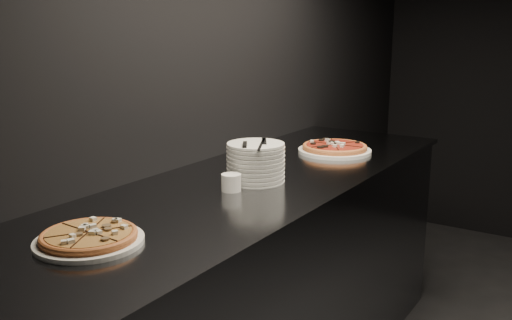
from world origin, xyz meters
The scene contains 7 objects.
wall_left centered at (-2.50, 0.00, 1.40)m, with size 0.02×5.00×2.80m, color black.
counter centered at (-2.13, 0.00, 0.46)m, with size 0.74×2.44×0.92m.
pizza_mushroom centered at (-2.14, -0.81, 0.94)m, with size 0.30×0.30×0.03m.
pizza_tomato centered at (-2.08, 0.62, 0.94)m, with size 0.34×0.34×0.04m.
plate_stack centered at (-2.11, -0.01, 0.99)m, with size 0.22×0.22×0.15m.
cutlery centered at (-2.10, -0.02, 1.07)m, with size 0.11×0.23×0.01m.
ramekin centered at (-2.11, -0.17, 0.95)m, with size 0.07×0.07×0.06m.
Camera 1 is at (-0.95, -1.79, 1.51)m, focal length 40.00 mm.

